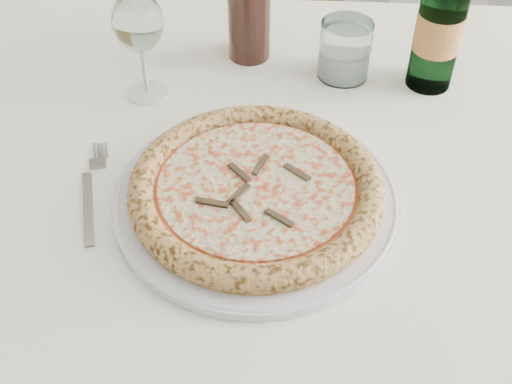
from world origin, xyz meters
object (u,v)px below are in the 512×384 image
pizza (256,188)px  tumbler (345,53)px  chair_far (265,28)px  wine_glass (138,25)px  dining_table (254,195)px  plate (256,198)px  beer_bottle (441,21)px

pizza → tumbler: (0.15, 0.29, 0.01)m
chair_far → wine_glass: 0.71m
dining_table → wine_glass: bearing=138.0°
dining_table → plate: bearing=-90.0°
tumbler → dining_table: bearing=-128.8°
pizza → tumbler: 0.32m
wine_glass → beer_bottle: beer_bottle is taller
dining_table → plate: plate is taller
dining_table → beer_bottle: beer_bottle is taller
chair_far → pizza: (-0.05, -0.82, 0.25)m
pizza → wine_glass: bearing=123.1°
plate → wine_glass: wine_glass is taller
plate → beer_bottle: size_ratio=1.34×
chair_far → tumbler: (0.10, -0.54, 0.26)m
dining_table → tumbler: bearing=51.2°
plate → beer_bottle: beer_bottle is taller
pizza → beer_bottle: 0.39m
pizza → tumbler: size_ratio=3.53×
chair_far → wine_glass: size_ratio=5.57×
plate → wine_glass: bearing=123.2°
pizza → chair_far: bearing=86.4°
plate → tumbler: 0.32m
beer_bottle → dining_table: bearing=-150.7°
beer_bottle → tumbler: bearing=167.9°
chair_far → beer_bottle: (0.23, -0.56, 0.33)m
chair_far → wine_glass: (-0.21, -0.58, 0.34)m
chair_far → wine_glass: bearing=-110.1°
dining_table → chair_far: (0.05, 0.72, -0.14)m
pizza → beer_bottle: bearing=42.6°
wine_glass → tumbler: (0.31, 0.04, -0.08)m
beer_bottle → chair_far: bearing=112.0°
wine_glass → beer_bottle: size_ratio=0.62×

